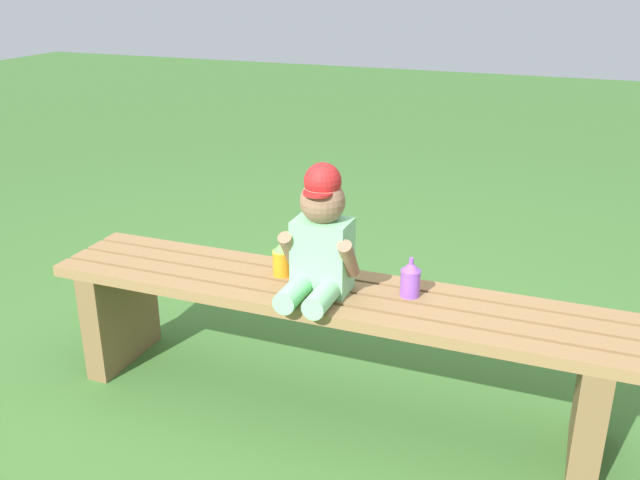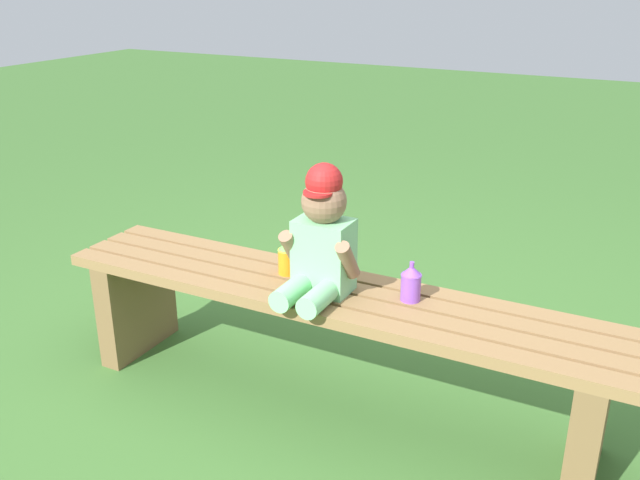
% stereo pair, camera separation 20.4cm
% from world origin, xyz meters
% --- Properties ---
extents(ground_plane, '(16.00, 16.00, 0.00)m').
position_xyz_m(ground_plane, '(0.00, 0.00, 0.00)').
color(ground_plane, '#3D6B2D').
extents(park_bench, '(1.84, 0.34, 0.42)m').
position_xyz_m(park_bench, '(0.00, 0.00, 0.29)').
color(park_bench, olive).
rests_on(park_bench, ground_plane).
extents(child_figure, '(0.23, 0.27, 0.40)m').
position_xyz_m(child_figure, '(-0.01, -0.03, 0.60)').
color(child_figure, '#7FCC8C').
rests_on(child_figure, park_bench).
extents(sippy_cup_left, '(0.06, 0.06, 0.12)m').
position_xyz_m(sippy_cup_left, '(-0.17, 0.04, 0.48)').
color(sippy_cup_left, orange).
rests_on(sippy_cup_left, park_bench).
extents(sippy_cup_right, '(0.06, 0.06, 0.12)m').
position_xyz_m(sippy_cup_right, '(0.25, 0.04, 0.48)').
color(sippy_cup_right, '#8C4CCC').
rests_on(sippy_cup_right, park_bench).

